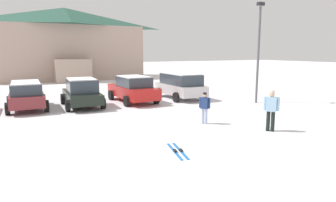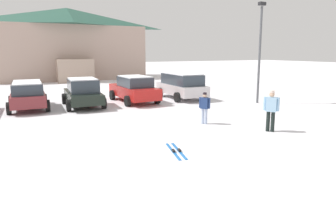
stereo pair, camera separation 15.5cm
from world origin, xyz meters
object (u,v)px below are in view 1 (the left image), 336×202
(parked_maroon_van, at_px, (26,94))
(parked_black_sedan, at_px, (82,93))
(ski_lodge, at_px, (66,43))
(lamp_post, at_px, (259,48))
(parked_silver_wagon, at_px, (180,85))
(skier_teen_in_navy_coat, at_px, (205,106))
(pair_of_skis, at_px, (178,151))
(skier_adult_in_blue_parka, at_px, (271,108))
(parked_red_sedan, at_px, (133,89))

(parked_maroon_van, xyz_separation_m, parked_black_sedan, (2.90, -0.55, -0.01))
(ski_lodge, xyz_separation_m, parked_black_sedan, (-2.17, -19.13, -3.26))
(parked_black_sedan, height_order, lamp_post, lamp_post)
(parked_silver_wagon, height_order, lamp_post, lamp_post)
(parked_black_sedan, bearing_deg, skier_teen_in_navy_coat, -59.66)
(parked_black_sedan, distance_m, lamp_post, 10.93)
(parked_silver_wagon, xyz_separation_m, lamp_post, (3.38, -3.70, 2.47))
(parked_maroon_van, xyz_separation_m, pair_of_skis, (3.98, -10.05, -0.82))
(ski_lodge, distance_m, skier_teen_in_navy_coat, 26.17)
(skier_adult_in_blue_parka, bearing_deg, skier_teen_in_navy_coat, 126.45)
(parked_maroon_van, bearing_deg, skier_adult_in_blue_parka, -48.32)
(ski_lodge, distance_m, parked_maroon_van, 19.53)
(parked_maroon_van, xyz_separation_m, lamp_post, (12.89, -4.17, 2.55))
(parked_red_sedan, relative_size, pair_of_skis, 2.71)
(ski_lodge, distance_m, pair_of_skis, 28.94)
(parked_maroon_van, relative_size, skier_adult_in_blue_parka, 2.44)
(ski_lodge, relative_size, skier_teen_in_navy_coat, 12.18)
(parked_red_sedan, xyz_separation_m, pair_of_skis, (-2.15, -9.70, -0.82))
(ski_lodge, xyz_separation_m, skier_teen_in_navy_coat, (1.79, -25.90, -3.30))
(parked_red_sedan, distance_m, pair_of_skis, 9.97)
(ski_lodge, xyz_separation_m, parked_maroon_van, (-5.07, -18.58, -3.25))
(ski_lodge, relative_size, parked_silver_wagon, 4.00)
(ski_lodge, distance_m, skier_adult_in_blue_parka, 28.54)
(parked_maroon_van, relative_size, skier_teen_in_navy_coat, 2.89)
(parked_black_sedan, height_order, skier_adult_in_blue_parka, skier_adult_in_blue_parka)
(skier_teen_in_navy_coat, relative_size, pair_of_skis, 0.83)
(parked_black_sedan, bearing_deg, pair_of_skis, -83.50)
(skier_teen_in_navy_coat, bearing_deg, pair_of_skis, -136.50)
(skier_teen_in_navy_coat, distance_m, pair_of_skis, 4.05)
(parked_maroon_van, distance_m, parked_red_sedan, 6.14)
(parked_maroon_van, distance_m, pair_of_skis, 10.84)
(parked_maroon_van, xyz_separation_m, skier_teen_in_navy_coat, (6.86, -7.32, -0.05))
(ski_lodge, height_order, parked_red_sedan, ski_lodge)
(skier_teen_in_navy_coat, bearing_deg, parked_black_sedan, 120.34)
(lamp_post, bearing_deg, skier_teen_in_navy_coat, -152.43)
(parked_maroon_van, distance_m, parked_silver_wagon, 9.52)
(ski_lodge, distance_m, lamp_post, 24.07)
(skier_teen_in_navy_coat, bearing_deg, ski_lodge, 93.95)
(parked_red_sedan, xyz_separation_m, skier_teen_in_navy_coat, (0.73, -6.97, -0.05))
(ski_lodge, bearing_deg, parked_maroon_van, -105.26)
(pair_of_skis, distance_m, lamp_post, 11.20)
(lamp_post, bearing_deg, parked_red_sedan, 150.54)
(parked_silver_wagon, xyz_separation_m, skier_teen_in_navy_coat, (-2.65, -6.85, -0.13))
(parked_maroon_van, bearing_deg, pair_of_skis, -68.41)
(parked_maroon_van, bearing_deg, skier_teen_in_navy_coat, -46.86)
(skier_teen_in_navy_coat, xyz_separation_m, skier_adult_in_blue_parka, (1.66, -2.25, 0.15))
(ski_lodge, bearing_deg, skier_adult_in_blue_parka, -83.01)
(parked_black_sedan, height_order, parked_red_sedan, parked_red_sedan)
(ski_lodge, height_order, skier_teen_in_navy_coat, ski_lodge)
(ski_lodge, distance_m, parked_black_sedan, 19.53)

